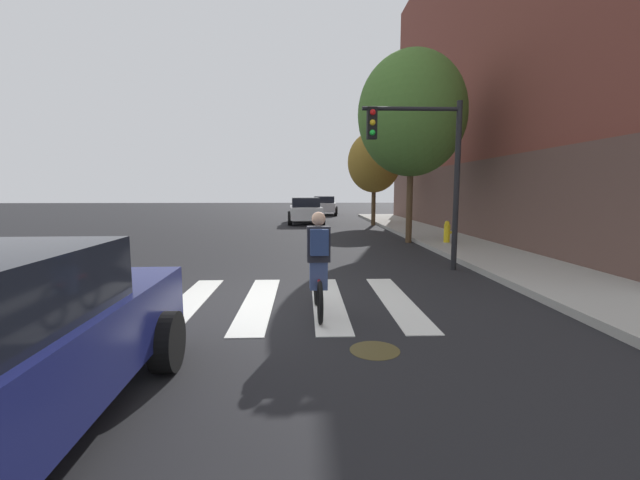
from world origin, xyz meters
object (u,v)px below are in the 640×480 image
fire_hydrant (447,232)px  street_tree_near (412,114)px  cyclist (318,265)px  sedan_far (325,205)px  traffic_light_near (425,156)px  sedan_mid (305,210)px  manhole_cover (375,350)px  street_tree_mid (374,162)px

fire_hydrant → street_tree_near: size_ratio=0.11×
cyclist → fire_hydrant: (4.94, 8.07, -0.31)m
sedan_far → traffic_light_near: traffic_light_near is taller
sedan_mid → street_tree_near: street_tree_near is taller
traffic_light_near → street_tree_near: street_tree_near is taller
manhole_cover → fire_hydrant: bearing=65.9°
fire_hydrant → street_tree_mid: (-1.15, 9.06, 3.10)m
manhole_cover → street_tree_near: 12.20m
cyclist → street_tree_mid: size_ratio=0.32×
sedan_mid → street_tree_mid: (3.94, -1.54, 2.81)m
fire_hydrant → sedan_far: bearing=100.2°
sedan_far → traffic_light_near: 23.62m
manhole_cover → fire_hydrant: 10.46m
manhole_cover → sedan_mid: size_ratio=0.14×
sedan_mid → street_tree_mid: size_ratio=0.86×
traffic_light_near → street_tree_near: size_ratio=0.58×
manhole_cover → cyclist: size_ratio=0.37×
sedan_mid → manhole_cover: bearing=-87.7°
street_tree_near → cyclist: bearing=-112.6°
traffic_light_near → street_tree_mid: 13.44m
sedan_mid → fire_hydrant: size_ratio=5.96×
street_tree_near → manhole_cover: bearing=-106.5°
manhole_cover → street_tree_mid: size_ratio=0.12×
cyclist → traffic_light_near: 5.07m
traffic_light_near → fire_hydrant: size_ratio=5.38×
fire_hydrant → cyclist: bearing=-121.5°
cyclist → street_tree_near: (3.85, 9.25, 4.03)m
sedan_mid → cyclist: bearing=-89.5°
sedan_far → sedan_mid: bearing=-100.7°
cyclist → street_tree_mid: 17.76m
cyclist → street_tree_near: street_tree_near is taller
sedan_far → street_tree_mid: street_tree_mid is taller
manhole_cover → sedan_far: 28.73m
street_tree_near → street_tree_mid: street_tree_near is taller
manhole_cover → sedan_far: size_ratio=0.14×
fire_hydrant → street_tree_near: street_tree_near is taller
sedan_mid → fire_hydrant: 11.76m
sedan_mid → sedan_far: 8.73m
manhole_cover → street_tree_mid: bearing=80.5°
manhole_cover → traffic_light_near: 6.30m
fire_hydrant → street_tree_mid: 9.64m
fire_hydrant → manhole_cover: bearing=-114.1°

